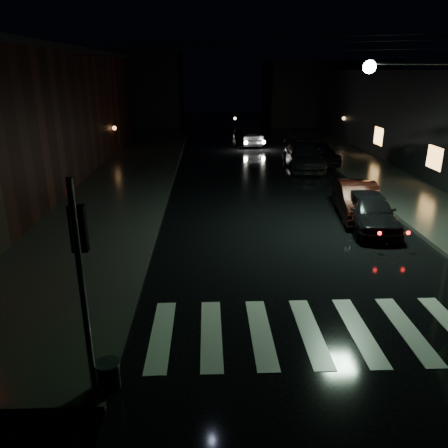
{
  "coord_description": "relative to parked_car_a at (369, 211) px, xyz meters",
  "views": [
    {
      "loc": [
        -0.04,
        -8.53,
        6.01
      ],
      "look_at": [
        0.44,
        3.9,
        1.6
      ],
      "focal_mm": 35.0,
      "sensor_mm": 36.0,
      "label": 1
    }
  ],
  "objects": [
    {
      "name": "ground",
      "position": [
        -6.35,
        -7.72,
        -0.73
      ],
      "size": [
        120.0,
        120.0,
        0.0
      ],
      "primitive_type": "plane",
      "color": "black",
      "rests_on": "ground"
    },
    {
      "name": "sidewalk_left",
      "position": [
        -11.35,
        6.28,
        -0.65
      ],
      "size": [
        6.0,
        44.0,
        0.15
      ],
      "primitive_type": "cube",
      "color": "#282826",
      "rests_on": "ground"
    },
    {
      "name": "sidewalk_right",
      "position": [
        3.65,
        6.28,
        -0.65
      ],
      "size": [
        4.0,
        44.0,
        0.15
      ],
      "primitive_type": "cube",
      "color": "#282826",
      "rests_on": "ground"
    },
    {
      "name": "building_far_left",
      "position": [
        -16.35,
        37.28,
        3.27
      ],
      "size": [
        14.0,
        10.0,
        8.0
      ],
      "primitive_type": "cube",
      "color": "black",
      "rests_on": "ground"
    },
    {
      "name": "building_far_right",
      "position": [
        7.65,
        37.28,
        2.77
      ],
      "size": [
        14.0,
        10.0,
        7.0
      ],
      "primitive_type": "cube",
      "color": "black",
      "rests_on": "ground"
    },
    {
      "name": "crosswalk",
      "position": [
        -3.35,
        -7.22,
        -0.72
      ],
      "size": [
        9.0,
        3.0,
        0.01
      ],
      "primitive_type": "cube",
      "color": "beige",
      "rests_on": "ground"
    },
    {
      "name": "signal_pole_corner",
      "position": [
        -8.5,
        -9.18,
        0.81
      ],
      "size": [
        0.68,
        0.61,
        4.2
      ],
      "color": "slate",
      "rests_on": "ground"
    },
    {
      "name": "parked_car_a",
      "position": [
        0.0,
        0.0,
        0.0
      ],
      "size": [
        2.07,
        4.41,
        1.46
      ],
      "primitive_type": "imported",
      "rotation": [
        0.0,
        0.0,
        -0.08
      ],
      "color": "black",
      "rests_on": "ground"
    },
    {
      "name": "parked_car_b",
      "position": [
        0.03,
        1.53,
        -0.0
      ],
      "size": [
        2.08,
        4.59,
        1.46
      ],
      "primitive_type": "imported",
      "rotation": [
        0.0,
        0.0,
        -0.12
      ],
      "color": "black",
      "rests_on": "ground"
    },
    {
      "name": "parked_car_c",
      "position": [
        -0.25,
        11.32,
        0.05
      ],
      "size": [
        2.41,
        5.49,
        1.57
      ],
      "primitive_type": "imported",
      "rotation": [
        0.0,
        0.0,
        -0.04
      ],
      "color": "black",
      "rests_on": "ground"
    },
    {
      "name": "parked_car_d",
      "position": [
        1.17,
        12.57,
        -0.07
      ],
      "size": [
        2.48,
        4.87,
        1.32
      ],
      "primitive_type": "imported",
      "rotation": [
        0.0,
        0.0,
        -0.06
      ],
      "color": "black",
      "rests_on": "ground"
    },
    {
      "name": "oncoming_car",
      "position": [
        -2.97,
        20.57,
        0.04
      ],
      "size": [
        2.14,
        4.84,
        1.55
      ],
      "primitive_type": "imported",
      "rotation": [
        0.0,
        0.0,
        3.25
      ],
      "color": "black",
      "rests_on": "ground"
    }
  ]
}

